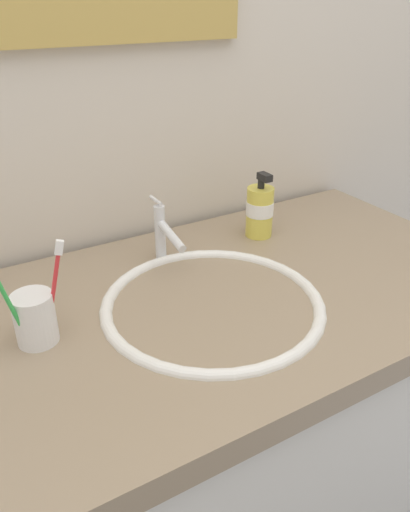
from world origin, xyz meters
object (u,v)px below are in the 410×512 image
object	(u,v)px
toothbrush_cup	(35,319)
soap_dispenser	(260,210)
toothbrush_green	(8,301)
toothbrush_red	(54,284)
faucet	(164,232)

from	to	relation	value
toothbrush_cup	soap_dispenser	distance (m)	0.59
toothbrush_cup	toothbrush_green	bearing A→B (deg)	-148.57
toothbrush_red	toothbrush_green	size ratio (longest dim) A/B	1.01
faucet	toothbrush_red	bearing A→B (deg)	-149.56
faucet	toothbrush_cup	size ratio (longest dim) A/B	1.60
toothbrush_cup	toothbrush_red	distance (m)	0.07
toothbrush_red	soap_dispenser	bearing A→B (deg)	16.97
toothbrush_red	toothbrush_green	world-z (taller)	toothbrush_red
toothbrush_red	soap_dispenser	size ratio (longest dim) A/B	1.13
toothbrush_red	faucet	bearing A→B (deg)	30.44
faucet	soap_dispenser	size ratio (longest dim) A/B	0.91
toothbrush_green	toothbrush_cup	bearing A→B (deg)	31.43
toothbrush_red	soap_dispenser	xyz separation A→B (m)	(0.53, 0.16, -0.04)
toothbrush_cup	soap_dispenser	xyz separation A→B (m)	(0.57, 0.15, 0.02)
faucet	toothbrush_cup	world-z (taller)	faucet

